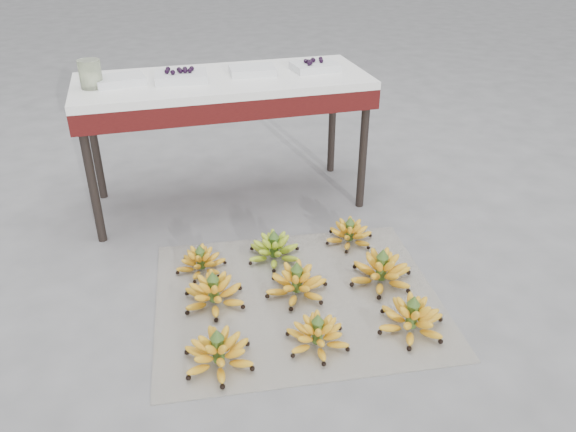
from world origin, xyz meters
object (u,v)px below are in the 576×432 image
object	(u,v)px
bunch_mid_left	(214,293)
bunch_back_left	(201,262)
bunch_mid_center	(297,283)
bunch_mid_right	(381,271)
tray_right	(252,70)
bunch_front_left	(218,353)
vendor_table	(224,93)
glass_jar	(90,74)
tray_left	(181,76)
tray_far_left	(120,80)
bunch_back_center	(274,249)
bunch_front_right	(412,318)
newspaper_mat	(297,297)
bunch_back_right	(349,234)
tray_far_right	(315,66)
bunch_front_center	(317,335)

from	to	relation	value
bunch_mid_left	bunch_back_left	distance (m)	0.27
bunch_mid_center	bunch_mid_right	distance (m)	0.40
tray_right	bunch_front_left	bearing A→B (deg)	-108.29
vendor_table	glass_jar	world-z (taller)	glass_jar
bunch_mid_left	tray_left	world-z (taller)	tray_left
tray_left	glass_jar	distance (m)	0.45
bunch_mid_center	tray_far_left	world-z (taller)	tray_far_left
bunch_back_center	tray_right	size ratio (longest dim) A/B	1.20
bunch_front_right	newspaper_mat	bearing A→B (deg)	151.06
bunch_mid_left	vendor_table	xyz separation A→B (m)	(0.24, 0.96, 0.60)
bunch_back_left	bunch_back_right	distance (m)	0.78
bunch_back_left	glass_jar	world-z (taller)	glass_jar
bunch_front_right	bunch_mid_right	world-z (taller)	bunch_mid_right
bunch_back_center	tray_far_right	xyz separation A→B (m)	(0.41, 0.69, 0.70)
bunch_mid_right	tray_far_left	distance (m)	1.62
bunch_front_left	tray_far_right	world-z (taller)	tray_far_right
newspaper_mat	bunch_front_center	world-z (taller)	bunch_front_center
bunch_back_right	tray_right	distance (m)	1.03
bunch_front_center	tray_far_right	xyz separation A→B (m)	(0.40, 1.34, 0.71)
bunch_back_right	vendor_table	distance (m)	1.02
bunch_front_center	bunch_back_center	distance (m)	0.65
bunch_back_left	vendor_table	bearing A→B (deg)	75.93
glass_jar	vendor_table	bearing A→B (deg)	1.87
bunch_back_right	bunch_mid_right	bearing A→B (deg)	-79.69
bunch_back_left	tray_far_right	world-z (taller)	tray_far_right
tray_far_right	bunch_front_left	bearing A→B (deg)	-120.80
newspaper_mat	bunch_back_right	bearing A→B (deg)	43.60
bunch_front_left	bunch_mid_center	size ratio (longest dim) A/B	0.97
newspaper_mat	tray_right	distance (m)	1.28
bunch_back_left	tray_far_left	world-z (taller)	tray_far_left
bunch_mid_right	tray_far_right	world-z (taller)	tray_far_right
bunch_front_right	bunch_back_right	bearing A→B (deg)	101.94
newspaper_mat	bunch_mid_left	size ratio (longest dim) A/B	3.69
bunch_back_right	bunch_front_right	bearing A→B (deg)	-82.13
bunch_mid_right	glass_jar	bearing A→B (deg)	164.57
newspaper_mat	bunch_back_center	xyz separation A→B (m)	(-0.02, 0.32, 0.06)
newspaper_mat	glass_jar	world-z (taller)	glass_jar
newspaper_mat	bunch_mid_right	distance (m)	0.41
bunch_front_right	tray_right	size ratio (longest dim) A/B	1.33
bunch_front_left	tray_far_right	distance (m)	1.71
bunch_mid_left	tray_far_right	distance (m)	1.41
newspaper_mat	vendor_table	xyz separation A→B (m)	(-0.13, 1.01, 0.66)
bunch_back_center	tray_far_right	distance (m)	1.07
bunch_back_center	bunch_back_right	bearing A→B (deg)	-0.83
vendor_table	tray_left	world-z (taller)	tray_left
bunch_mid_left	bunch_front_right	bearing A→B (deg)	-40.76
bunch_front_center	bunch_front_left	bearing A→B (deg)	174.00
newspaper_mat	tray_far_right	size ratio (longest dim) A/B	4.81
newspaper_mat	tray_right	xyz separation A→B (m)	(0.04, 1.03, 0.76)
tray_far_left	glass_jar	size ratio (longest dim) A/B	1.92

